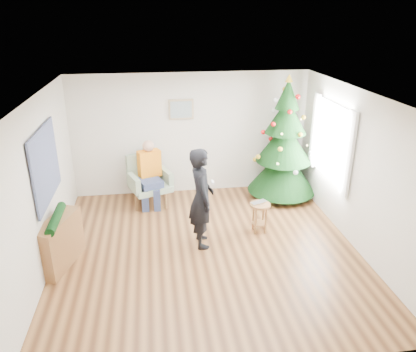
{
  "coord_description": "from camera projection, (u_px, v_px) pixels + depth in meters",
  "views": [
    {
      "loc": [
        -0.8,
        -5.8,
        3.74
      ],
      "look_at": [
        0.1,
        0.6,
        1.1
      ],
      "focal_mm": 35.0,
      "sensor_mm": 36.0,
      "label": 1
    }
  ],
  "objects": [
    {
      "name": "wall_front",
      "position": [
        241.0,
        274.0,
        4.05
      ],
      "size": [
        5.0,
        0.0,
        5.0
      ],
      "primitive_type": "plane",
      "rotation": [
        -1.57,
        0.0,
        0.0
      ],
      "color": "silver",
      "rests_on": "floor"
    },
    {
      "name": "armchair",
      "position": [
        149.0,
        186.0,
        8.38
      ],
      "size": [
        0.96,
        0.94,
        1.03
      ],
      "rotation": [
        0.0,
        0.0,
        0.36
      ],
      "color": "gray",
      "rests_on": "floor"
    },
    {
      "name": "framed_picture",
      "position": [
        181.0,
        109.0,
        8.37
      ],
      "size": [
        0.52,
        0.05,
        0.42
      ],
      "color": "tan",
      "rests_on": "wall_back"
    },
    {
      "name": "seated_person",
      "position": [
        150.0,
        173.0,
        8.21
      ],
      "size": [
        0.55,
        0.71,
        1.34
      ],
      "rotation": [
        0.0,
        0.0,
        0.36
      ],
      "color": "navy",
      "rests_on": "armchair"
    },
    {
      "name": "stool",
      "position": [
        260.0,
        217.0,
        7.32
      ],
      "size": [
        0.37,
        0.37,
        0.55
      ],
      "rotation": [
        0.0,
        0.0,
        0.07
      ],
      "color": "brown",
      "rests_on": "floor"
    },
    {
      "name": "ceiling",
      "position": [
        207.0,
        96.0,
        5.85
      ],
      "size": [
        5.0,
        5.0,
        0.0
      ],
      "primitive_type": "plane",
      "rotation": [
        3.14,
        0.0,
        0.0
      ],
      "color": "white",
      "rests_on": "wall_back"
    },
    {
      "name": "window_panel",
      "position": [
        331.0,
        141.0,
        7.5
      ],
      "size": [
        0.04,
        1.3,
        1.4
      ],
      "primitive_type": "cube",
      "color": "white",
      "rests_on": "wall_right"
    },
    {
      "name": "wall_back",
      "position": [
        191.0,
        134.0,
        8.63
      ],
      "size": [
        5.0,
        0.0,
        5.0
      ],
      "primitive_type": "plane",
      "rotation": [
        1.57,
        0.0,
        0.0
      ],
      "color": "silver",
      "rests_on": "floor"
    },
    {
      "name": "christmas_tree",
      "position": [
        284.0,
        144.0,
        8.41
      ],
      "size": [
        1.44,
        1.44,
        2.61
      ],
      "rotation": [
        0.0,
        0.0,
        -0.33
      ],
      "color": "#3F2816",
      "rests_on": "floor"
    },
    {
      "name": "curtains",
      "position": [
        330.0,
        141.0,
        7.5
      ],
      "size": [
        0.05,
        1.75,
        1.5
      ],
      "color": "white",
      "rests_on": "wall_right"
    },
    {
      "name": "tapestry",
      "position": [
        46.0,
        165.0,
        6.21
      ],
      "size": [
        0.03,
        1.5,
        1.15
      ],
      "primitive_type": "cube",
      "color": "black",
      "rests_on": "wall_left"
    },
    {
      "name": "wall_right",
      "position": [
        357.0,
        171.0,
        6.67
      ],
      "size": [
        0.0,
        5.0,
        5.0
      ],
      "primitive_type": "plane",
      "rotation": [
        1.57,
        0.0,
        -1.57
      ],
      "color": "silver",
      "rests_on": "floor"
    },
    {
      "name": "floor",
      "position": [
        207.0,
        250.0,
        6.84
      ],
      "size": [
        5.0,
        5.0,
        0.0
      ],
      "primitive_type": "plane",
      "color": "brown",
      "rests_on": "ground"
    },
    {
      "name": "wall_left",
      "position": [
        41.0,
        188.0,
        6.02
      ],
      "size": [
        0.0,
        5.0,
        5.0
      ],
      "primitive_type": "plane",
      "rotation": [
        1.57,
        0.0,
        1.57
      ],
      "color": "silver",
      "rests_on": "floor"
    },
    {
      "name": "console",
      "position": [
        60.0,
        242.0,
        6.3
      ],
      "size": [
        0.59,
        1.04,
        0.8
      ],
      "primitive_type": "cube",
      "rotation": [
        0.0,
        0.0,
        -0.31
      ],
      "color": "brown",
      "rests_on": "floor"
    },
    {
      "name": "game_controller",
      "position": [
        213.0,
        182.0,
        6.59
      ],
      "size": [
        0.04,
        0.13,
        0.04
      ],
      "primitive_type": "cube",
      "rotation": [
        0.0,
        0.0,
        0.04
      ],
      "color": "white",
      "rests_on": "standing_man"
    },
    {
      "name": "standing_man",
      "position": [
        201.0,
        198.0,
        6.7
      ],
      "size": [
        0.44,
        0.65,
        1.73
      ],
      "primitive_type": "imported",
      "rotation": [
        0.0,
        0.0,
        1.61
      ],
      "color": "black",
      "rests_on": "floor"
    },
    {
      "name": "laptop",
      "position": [
        260.0,
        203.0,
        7.21
      ],
      "size": [
        0.36,
        0.3,
        0.02
      ],
      "primitive_type": "imported",
      "rotation": [
        0.0,
        0.0,
        0.41
      ],
      "color": "silver",
      "rests_on": "stool"
    },
    {
      "name": "garland",
      "position": [
        56.0,
        219.0,
        6.14
      ],
      "size": [
        0.14,
        0.9,
        0.14
      ],
      "primitive_type": "cylinder",
      "rotation": [
        1.57,
        0.0,
        0.0
      ],
      "color": "black",
      "rests_on": "console"
    }
  ]
}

